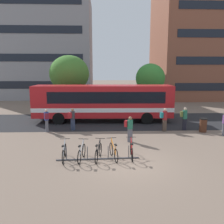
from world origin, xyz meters
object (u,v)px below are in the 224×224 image
Objects in this scene: city_bus at (102,102)px; commuter_red_pack_3 at (72,118)px; street_tree_0 at (150,78)px; parked_bicycle_silver_1 at (82,153)px; parked_bicycle_black_2 at (98,152)px; parked_bicycle_orange_3 at (114,152)px; parked_bicycle_red_4 at (131,151)px; street_tree_1 at (69,74)px; commuter_maroon_pack_2 at (47,119)px; commuter_olive_pack_1 at (184,117)px; commuter_teal_pack_5 at (164,118)px; commuter_red_pack_0 at (130,127)px; trash_bin at (203,125)px; parked_bicycle_silver_0 at (64,153)px.

city_bus is 3.96m from commuter_red_pack_3.
parked_bicycle_silver_1 is at bearing -112.61° from street_tree_0.
parked_bicycle_black_2 and parked_bicycle_orange_3 have the same top height.
street_tree_0 reaches higher than parked_bicycle_red_4.
street_tree_1 reaches higher than street_tree_0.
commuter_red_pack_3 reaches higher than parked_bicycle_orange_3.
commuter_maroon_pack_2 reaches higher than parked_bicycle_black_2.
street_tree_1 is (-5.01, 14.12, 3.74)m from parked_bicycle_red_4.
parked_bicycle_black_2 is at bearing -128.57° from commuter_olive_pack_1.
commuter_teal_pack_5 reaches higher than commuter_red_pack_3.
parked_bicycle_red_4 is 15.44m from street_tree_1.
parked_bicycle_red_4 is 2.87m from commuter_red_pack_0.
parked_bicycle_red_4 is at bearing -77.07° from parked_bicycle_silver_1.
trash_bin is (7.64, 5.24, 0.13)m from parked_bicycle_black_2.
commuter_red_pack_3 reaches higher than parked_bicycle_black_2.
city_bus is 9.30m from parked_bicycle_orange_3.
parked_bicycle_black_2 is at bearing 83.91° from parked_bicycle_orange_3.
street_tree_1 reaches higher than parked_bicycle_orange_3.
trash_bin reaches higher than parked_bicycle_red_4.
commuter_maroon_pack_2 reaches higher than commuter_red_pack_0.
commuter_red_pack_3 is at bearing -172.85° from commuter_olive_pack_1.
street_tree_0 is (0.94, 10.23, 2.59)m from commuter_teal_pack_5.
commuter_red_pack_3 is 9.76m from trash_bin.
city_bus reaches higher than parked_bicycle_orange_3.
street_tree_1 reaches higher than parked_bicycle_black_2.
city_bus reaches higher than commuter_olive_pack_1.
trash_bin is (8.49, 5.30, 0.13)m from parked_bicycle_silver_1.
commuter_maroon_pack_2 is 14.16m from street_tree_0.
street_tree_0 is (7.81, 9.65, 2.64)m from commuter_red_pack_3.
commuter_teal_pack_5 is at bearing -48.67° from commuter_red_pack_3.
commuter_teal_pack_5 reaches higher than trash_bin.
parked_bicycle_orange_3 is 1.65× the size of trash_bin.
parked_bicycle_red_4 is at bearing -104.52° from street_tree_0.
commuter_olive_pack_1 reaches higher than parked_bicycle_red_4.
parked_bicycle_red_4 is (1.49, -9.08, -1.39)m from city_bus.
commuter_teal_pack_5 is (4.59, -3.72, -0.77)m from city_bus.
parked_bicycle_black_2 is at bearing -77.00° from street_tree_1.
city_bus is at bearing 10.21° from commuter_red_pack_3.
commuter_red_pack_0 reaches higher than parked_bicycle_silver_0.
parked_bicycle_silver_0 is 17.74m from street_tree_0.
parked_bicycle_silver_0 is 0.98× the size of commuter_olive_pack_1.
street_tree_0 reaches higher than commuter_olive_pack_1.
commuter_olive_pack_1 is (6.19, -3.44, -0.76)m from city_bus.
commuter_teal_pack_5 is (4.80, 5.53, 0.62)m from parked_bicycle_black_2.
street_tree_1 is (-3.30, 14.29, 3.74)m from parked_bicycle_black_2.
parked_bicycle_silver_1 is 6.32m from commuter_red_pack_3.
parked_bicycle_black_2 is 0.99× the size of parked_bicycle_red_4.
commuter_red_pack_3 is at bearing 35.67° from parked_bicycle_red_4.
parked_bicycle_silver_1 is 0.98× the size of commuter_olive_pack_1.
city_bus is 7.12m from commuter_olive_pack_1.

